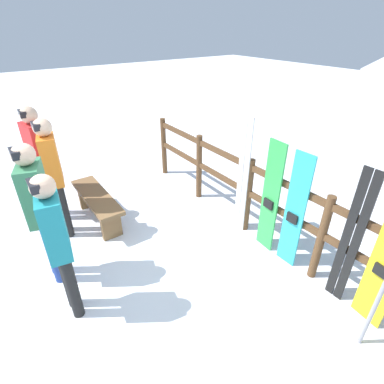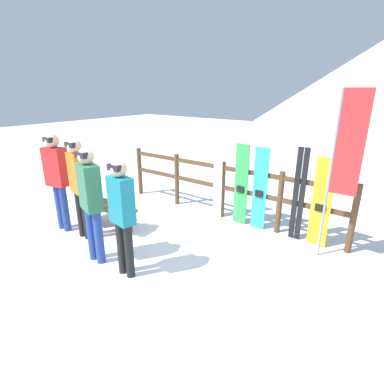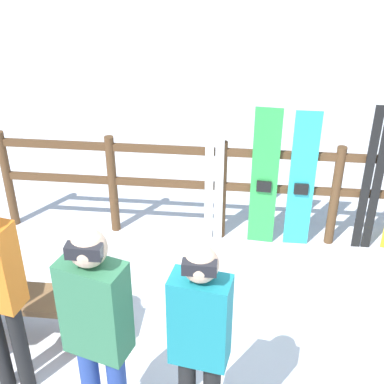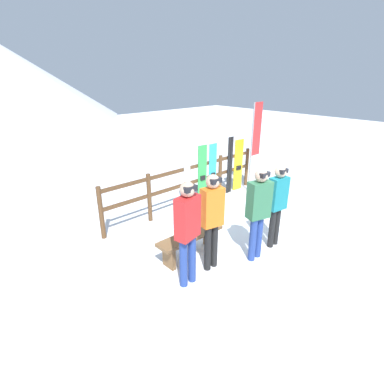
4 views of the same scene
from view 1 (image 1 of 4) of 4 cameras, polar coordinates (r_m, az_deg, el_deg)
ground_plane at (r=3.86m, az=-14.84°, el=-17.82°), size 40.00×40.00×0.00m
fence at (r=4.36m, az=10.75°, el=0.38°), size 4.89×0.10×1.15m
bench at (r=4.86m, az=-17.62°, el=-1.78°), size 1.37×0.36×0.47m
person_plaid_green at (r=3.67m, az=-27.16°, el=-2.36°), size 0.45×0.33×1.75m
person_orange at (r=4.43m, az=-24.94°, el=3.83°), size 0.41×0.28×1.75m
person_red at (r=4.97m, az=-27.01°, el=6.10°), size 0.44×0.30×1.78m
person_teal at (r=3.15m, az=-24.29°, el=-8.09°), size 0.39×0.26×1.67m
ski_pair_white at (r=4.28m, az=9.71°, el=2.81°), size 0.19×0.02×1.74m
snowboard_green at (r=4.03m, az=14.70°, el=-1.20°), size 0.28×0.07×1.56m
snowboard_cyan at (r=3.84m, az=18.93°, el=-3.72°), size 0.26×0.06×1.54m
ski_pair_black at (r=3.55m, az=28.03°, el=-8.03°), size 0.19×0.02×1.63m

